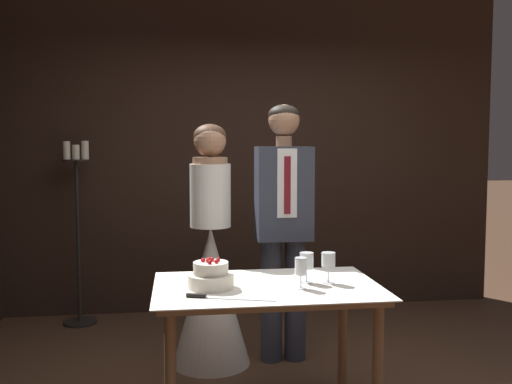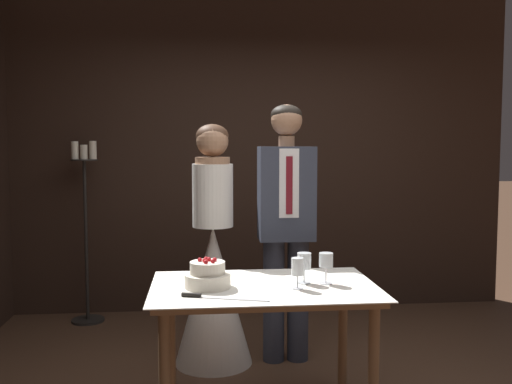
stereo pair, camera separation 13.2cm
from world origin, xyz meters
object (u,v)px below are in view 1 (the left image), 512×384
object	(u,v)px
cake_table	(267,302)
wine_glass_far	(328,261)
wine_glass_near	(301,268)
wine_glass_middle	(307,262)
cake_knife	(213,297)
candle_stand	(78,230)
bride	(211,276)
tiered_cake	(211,276)
groom	(284,218)

from	to	relation	value
cake_table	wine_glass_far	xyz separation A→B (m)	(0.34, 0.00, 0.22)
wine_glass_near	wine_glass_middle	world-z (taller)	wine_glass_middle
cake_knife	wine_glass_near	xyz separation A→B (m)	(0.47, 0.14, 0.10)
wine_glass_near	wine_glass_middle	size ratio (longest dim) A/B	0.98
cake_knife	wine_glass_middle	distance (m)	0.60
candle_stand	wine_glass_far	bearing A→B (deg)	-49.13
wine_glass_far	bride	xyz separation A→B (m)	(-0.60, 0.87, -0.26)
bride	candle_stand	bearing A→B (deg)	135.23
cake_table	cake_knife	size ratio (longest dim) A/B	2.80
cake_table	cake_knife	bearing A→B (deg)	-143.11
wine_glass_near	wine_glass_far	world-z (taller)	wine_glass_far
cake_knife	bride	distance (m)	1.11
tiered_cake	cake_knife	world-z (taller)	tiered_cake
cake_table	wine_glass_near	size ratio (longest dim) A/B	7.36
cake_table	bride	bearing A→B (deg)	106.33
wine_glass_near	wine_glass_far	xyz separation A→B (m)	(0.18, 0.10, 0.01)
cake_knife	wine_glass_far	size ratio (longest dim) A/B	2.56
tiered_cake	wine_glass_near	distance (m)	0.48
cake_table	wine_glass_far	distance (m)	0.41
bride	wine_glass_far	bearing A→B (deg)	-55.34
wine_glass_near	wine_glass_far	distance (m)	0.20
cake_knife	groom	xyz separation A→B (m)	(0.56, 1.10, 0.25)
cake_knife	wine_glass_near	world-z (taller)	wine_glass_near
cake_knife	wine_glass_far	distance (m)	0.70
wine_glass_middle	wine_glass_far	distance (m)	0.12
candle_stand	tiered_cake	bearing A→B (deg)	-62.48
wine_glass_middle	wine_glass_far	bearing A→B (deg)	-10.71
cake_knife	wine_glass_far	bearing A→B (deg)	37.11
tiered_cake	candle_stand	xyz separation A→B (m)	(-1.01, 1.94, -0.01)
cake_knife	groom	bearing A→B (deg)	80.30
wine_glass_near	candle_stand	world-z (taller)	candle_stand
cake_knife	candle_stand	distance (m)	2.38
cake_table	cake_knife	xyz separation A→B (m)	(-0.31, -0.23, 0.10)
wine_glass_middle	bride	size ratio (longest dim) A/B	0.10
wine_glass_far	candle_stand	xyz separation A→B (m)	(-1.66, 1.92, -0.07)
wine_glass_far	groom	distance (m)	0.88
wine_glass_middle	wine_glass_far	world-z (taller)	wine_glass_far
wine_glass_far	groom	world-z (taller)	groom
wine_glass_middle	wine_glass_near	bearing A→B (deg)	-115.96
tiered_cake	wine_glass_near	size ratio (longest dim) A/B	1.48
groom	bride	bearing A→B (deg)	179.95
cake_table	groom	world-z (taller)	groom
tiered_cake	wine_glass_near	xyz separation A→B (m)	(0.47, -0.08, 0.05)
tiered_cake	wine_glass_middle	xyz separation A→B (m)	(0.53, 0.04, 0.05)
groom	candle_stand	size ratio (longest dim) A/B	1.16
cake_knife	wine_glass_far	world-z (taller)	wine_glass_far
groom	candle_stand	xyz separation A→B (m)	(-1.57, 1.05, -0.20)
groom	tiered_cake	bearing A→B (deg)	-122.33
tiered_cake	bride	xyz separation A→B (m)	(0.05, 0.89, -0.20)
tiered_cake	groom	xyz separation A→B (m)	(0.56, 0.89, 0.19)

